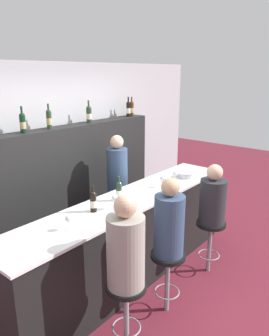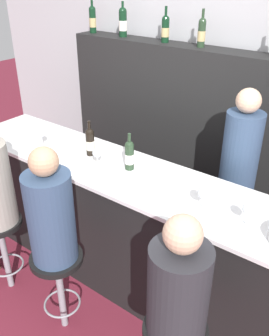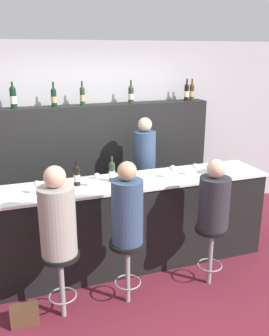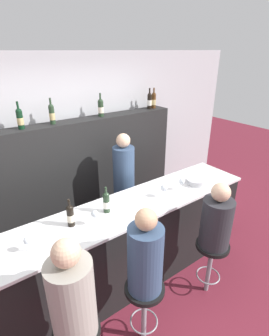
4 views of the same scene
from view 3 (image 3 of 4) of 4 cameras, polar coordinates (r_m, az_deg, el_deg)
ground_plane at (r=4.43m, az=-0.09°, el=-16.31°), size 16.00×16.00×0.00m
wall_back at (r=5.45m, az=-6.13°, el=5.01°), size 6.40×0.05×2.60m
bar_counter at (r=4.42m, az=-1.44°, el=-8.49°), size 3.41×0.65×1.06m
back_bar_cabinet at (r=5.34m, az=-5.41°, el=0.16°), size 3.20×0.28×1.77m
wine_bottle_counter_0 at (r=4.10m, az=-8.78°, el=-1.08°), size 0.07×0.07×0.29m
wine_bottle_counter_1 at (r=4.19m, az=-3.45°, el=-0.50°), size 0.07×0.07×0.29m
wine_bottle_backbar_1 at (r=4.99m, az=-18.00°, el=10.23°), size 0.08×0.08×0.33m
wine_bottle_backbar_2 at (r=5.03m, az=-12.20°, el=10.53°), size 0.07×0.07×0.32m
wine_bottle_backbar_3 at (r=5.09m, az=-7.95°, el=10.87°), size 0.07×0.07×0.32m
wine_bottle_backbar_4 at (r=5.27m, az=-0.54°, el=11.19°), size 0.08×0.08×0.31m
wine_bottle_backbar_5 at (r=5.61m, az=7.93°, el=11.43°), size 0.07×0.07×0.31m
wine_bottle_backbar_6 at (r=5.65m, az=8.72°, el=11.43°), size 0.07×0.07×0.31m
wine_glass_0 at (r=3.93m, az=-14.66°, el=-2.44°), size 0.07×0.07×0.15m
wine_glass_1 at (r=4.02m, az=-5.73°, el=-1.32°), size 0.07×0.07×0.16m
wine_glass_2 at (r=4.31m, az=5.83°, el=-0.16°), size 0.08×0.08×0.15m
wine_glass_3 at (r=4.43m, az=9.19°, el=0.16°), size 0.07×0.07×0.15m
metal_bowl at (r=4.58m, az=11.98°, el=-0.38°), size 0.24×0.24×0.07m
bar_stool_left at (r=3.66m, az=-11.17°, el=-14.68°), size 0.36×0.36×0.68m
guest_seated_left at (r=3.42m, az=-11.67°, el=-7.35°), size 0.33×0.33×0.84m
bar_stool_middle at (r=3.79m, az=-1.07°, el=-13.17°), size 0.36×0.36×0.68m
guest_seated_middle at (r=3.56m, az=-1.11°, el=-6.15°), size 0.30×0.30×0.81m
bar_stool_right at (r=4.15m, az=11.64°, el=-10.68°), size 0.36×0.36×0.68m
guest_seated_right at (r=3.95m, az=12.05°, el=-4.68°), size 0.32×0.32×0.74m
bartender at (r=5.04m, az=1.52°, el=-2.16°), size 0.29×0.29×1.65m
handbag at (r=3.89m, az=-16.41°, el=-20.70°), size 0.26×0.12×0.20m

